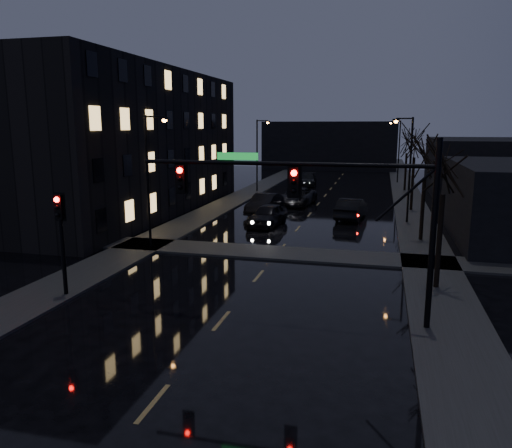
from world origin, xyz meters
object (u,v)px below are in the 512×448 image
Objects in this scene: oncoming_car_a at (267,215)px; oncoming_car_d at (307,180)px; lead_car at (351,209)px; oncoming_car_c at (297,196)px; oncoming_car_b at (265,204)px.

oncoming_car_d is at bearing 99.37° from oncoming_car_a.
lead_car reaches higher than oncoming_car_a.
oncoming_car_a is 0.83× the size of oncoming_car_c.
lead_car is (5.41, -6.02, 0.04)m from oncoming_car_c.
oncoming_car_a is 0.92× the size of oncoming_car_d.
lead_car reaches higher than oncoming_car_c.
oncoming_car_a is 25.95m from oncoming_car_d.
oncoming_car_c is at bearing 94.87° from oncoming_car_a.
oncoming_car_b reaches higher than oncoming_car_d.
oncoming_car_d is at bearing 101.29° from oncoming_car_c.
oncoming_car_a reaches higher than oncoming_car_c.
lead_car is at bearing 44.06° from oncoming_car_a.
oncoming_car_d is at bearing -65.60° from lead_car.
oncoming_car_a is 10.40m from oncoming_car_c.
oncoming_car_b is at bearing 113.13° from oncoming_car_a.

